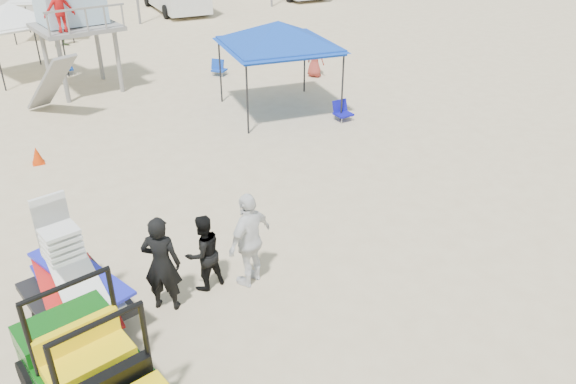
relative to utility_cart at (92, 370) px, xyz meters
name	(u,v)px	position (x,y,z in m)	size (l,w,h in m)	color
ground	(340,339)	(3.94, -0.13, -0.97)	(140.00, 140.00, 0.00)	beige
utility_cart	(92,370)	(0.00, 0.00, 0.00)	(1.98, 3.00, 2.09)	#0C4D0F
surf_trailer	(70,280)	(0.00, 2.34, -0.07)	(1.85, 2.72, 2.21)	black
man_left	(162,264)	(1.52, 2.04, -0.02)	(0.70, 0.46, 1.91)	black
man_mid	(203,253)	(2.37, 2.29, -0.20)	(0.76, 0.59, 1.55)	black
man_right	(250,239)	(3.22, 2.04, 0.00)	(1.14, 0.48, 1.95)	white
lifeguard_tower	(69,0)	(2.19, 15.95, 2.33)	(3.22, 3.22, 4.43)	gray
canopy_blue	(278,25)	(7.90, 10.51, 1.94)	(3.70, 3.70, 3.46)	black
canopy_white_a	(9,6)	(0.25, 18.78, 1.82)	(3.48, 3.48, 3.34)	black
cone_near	(37,155)	(-0.02, 9.66, -0.72)	(0.34, 0.34, 0.50)	red
beach_chair_a	(65,66)	(1.85, 18.47, -0.66)	(0.55, 0.59, 0.64)	#103FB2
beach_chair_b	(342,111)	(9.40, 8.80, -0.66)	(0.59, 0.63, 0.64)	#0E0E9D
beach_chair_c	(218,67)	(7.50, 15.49, -0.66)	(0.73, 0.86, 0.64)	#103BAF
distant_beachgoers	(54,42)	(1.75, 20.71, -0.12)	(17.70, 17.97, 1.84)	#DFAC53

